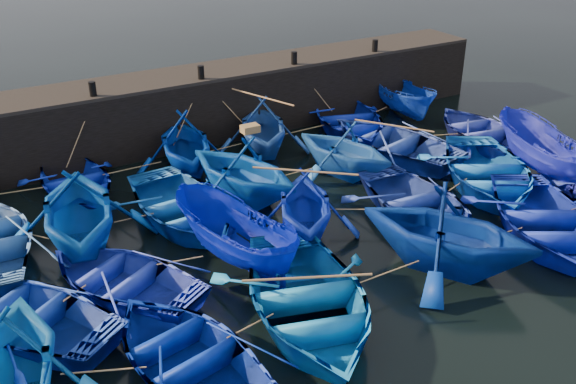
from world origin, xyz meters
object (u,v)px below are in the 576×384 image
boat_13 (23,315)px  boat_8 (182,206)px  boat_20 (7,366)px  wooden_crate (250,129)px

boat_13 → boat_8: bearing=175.7°
boat_8 → boat_20: bearing=-139.0°
boat_8 → boat_20: size_ratio=1.19×
boat_8 → wooden_crate: bearing=4.2°
boat_13 → wooden_crate: size_ratio=9.00×
boat_20 → wooden_crate: wooden_crate is taller
boat_20 → boat_8: bearing=59.8°
boat_8 → wooden_crate: wooden_crate is taller
boat_8 → boat_13: size_ratio=1.09×
wooden_crate → boat_8: bearing=-172.8°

